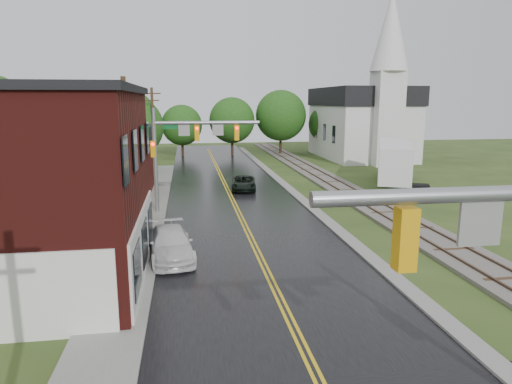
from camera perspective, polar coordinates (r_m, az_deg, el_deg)
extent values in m
cube|color=black|center=(35.62, -2.91, -1.12)|extent=(10.00, 90.00, 0.02)
cube|color=gray|center=(41.31, 3.85, 0.61)|extent=(0.80, 70.00, 0.12)
cube|color=gray|center=(30.71, -13.55, -3.46)|extent=(2.40, 50.00, 0.12)
cube|color=silver|center=(20.65, -13.89, -6.42)|extent=(0.10, 9.50, 3.00)
cube|color=tan|center=(31.84, -22.31, 2.40)|extent=(8.00, 7.00, 6.40)
cube|color=#3F0F0C|center=(40.51, -17.92, 3.02)|extent=(7.00, 6.00, 4.40)
cube|color=silver|center=(64.19, 12.87, 7.34)|extent=(10.00, 16.00, 7.00)
cube|color=black|center=(64.06, 13.06, 11.54)|extent=(10.40, 16.40, 2.40)
cube|color=silver|center=(56.73, 15.93, 8.72)|extent=(3.20, 3.20, 11.00)
cone|color=silver|center=(57.22, 16.50, 18.77)|extent=(4.40, 4.40, 9.00)
cube|color=#59544C|center=(42.51, 9.92, 0.91)|extent=(3.20, 80.00, 0.20)
cube|color=#4C3828|center=(42.27, 9.00, 1.07)|extent=(0.10, 80.00, 0.12)
cube|color=#4C3828|center=(42.72, 10.84, 1.12)|extent=(0.10, 80.00, 0.12)
cube|color=orange|center=(7.77, 18.16, -5.60)|extent=(0.32, 0.30, 1.05)
cube|color=gray|center=(8.37, 26.21, -3.58)|extent=(0.75, 0.06, 0.75)
cylinder|color=gray|center=(31.94, -12.49, 3.74)|extent=(0.28, 0.28, 7.20)
cylinder|color=gray|center=(31.67, -6.11, 8.61)|extent=(7.20, 0.26, 0.26)
cube|color=orange|center=(31.69, -7.39, 7.31)|extent=(0.32, 0.30, 1.05)
cube|color=orange|center=(31.87, -2.43, 7.41)|extent=(0.32, 0.30, 1.05)
cube|color=gray|center=(31.67, -8.98, 7.62)|extent=(0.75, 0.06, 0.75)
cube|color=gray|center=(31.74, -4.78, 7.73)|extent=(0.75, 0.06, 0.75)
cube|color=#0C5926|center=(31.66, -10.31, 8.03)|extent=(1.40, 0.04, 0.30)
sphere|color=#FF0C0C|center=(31.49, -7.40, 7.89)|extent=(0.20, 0.20, 0.20)
cylinder|color=#382616|center=(27.00, -15.77, 4.15)|extent=(0.28, 0.28, 9.00)
cube|color=#382616|center=(26.82, -16.23, 12.44)|extent=(1.80, 0.12, 0.12)
cube|color=#382616|center=(26.81, -16.15, 10.95)|extent=(1.40, 0.12, 0.12)
cylinder|color=#382616|center=(48.82, -12.70, 7.34)|extent=(0.28, 0.28, 9.00)
cube|color=#382616|center=(48.72, -12.91, 11.92)|extent=(1.80, 0.12, 0.12)
cube|color=#382616|center=(48.72, -12.87, 11.10)|extent=(1.40, 0.12, 0.12)
cylinder|color=black|center=(46.27, -21.79, 2.67)|extent=(0.36, 0.36, 2.70)
sphere|color=#194C15|center=(45.93, -22.10, 6.74)|extent=(6.00, 6.00, 6.00)
sphere|color=#194C15|center=(45.45, -21.42, 6.09)|extent=(4.20, 4.20, 4.20)
cylinder|color=black|center=(51.29, -14.86, 3.99)|extent=(0.36, 0.36, 2.88)
sphere|color=#194C15|center=(50.98, -15.07, 7.91)|extent=(6.40, 6.40, 6.40)
sphere|color=#194C15|center=(50.55, -14.40, 7.28)|extent=(4.48, 4.48, 4.48)
imported|color=black|center=(39.77, -1.56, 1.11)|extent=(2.53, 4.61, 1.23)
imported|color=silver|center=(23.03, -10.61, -6.43)|extent=(2.60, 5.23, 1.46)
cube|color=black|center=(40.59, 19.42, 0.37)|extent=(2.31, 1.90, 0.80)
cylinder|color=gray|center=(47.38, 15.10, 2.12)|extent=(0.16, 0.16, 0.80)
cube|color=silver|center=(44.36, 16.82, 3.94)|extent=(7.36, 12.30, 3.07)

